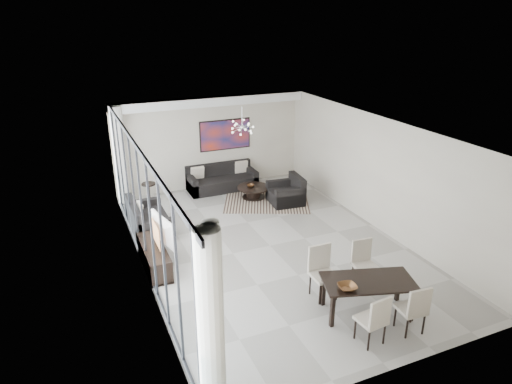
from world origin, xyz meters
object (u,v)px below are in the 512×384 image
tv_console (154,257)px  coffee_table (253,192)px  television (159,232)px  sofa_main (222,181)px  dining_table (368,285)px

tv_console → coffee_table: bearing=38.8°
television → sofa_main: bearing=-48.2°
coffee_table → dining_table: dining_table is taller
sofa_main → television: bearing=-125.5°
television → dining_table: bearing=-148.6°
sofa_main → television: 4.86m
television → tv_console: bearing=89.6°
television → dining_table: (3.14, -3.24, -0.22)m
dining_table → television: bearing=134.1°
sofa_main → dining_table: 7.19m
television → coffee_table: bearing=-63.0°
coffee_table → sofa_main: bearing=120.9°
tv_console → dining_table: (3.30, -3.20, 0.35)m
coffee_table → television: size_ratio=0.89×
coffee_table → television: (-3.45, -2.86, 0.64)m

